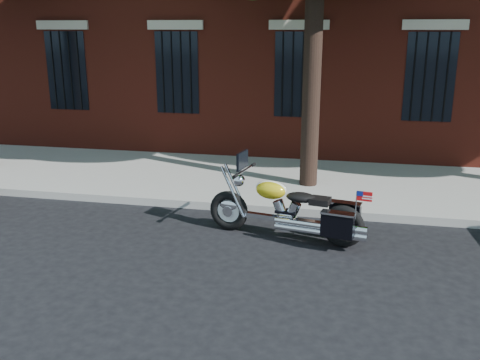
# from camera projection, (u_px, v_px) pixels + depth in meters

# --- Properties ---
(ground) EXTENTS (120.00, 120.00, 0.00)m
(ground) POSITION_uv_depth(u_px,v_px,m) (261.00, 241.00, 8.54)
(ground) COLOR black
(ground) RESTS_ON ground
(curb) EXTENTS (40.00, 0.16, 0.15)m
(curb) POSITION_uv_depth(u_px,v_px,m) (274.00, 209.00, 9.82)
(curb) COLOR gray
(curb) RESTS_ON ground
(sidewalk) EXTENTS (40.00, 3.60, 0.15)m
(sidewalk) POSITION_uv_depth(u_px,v_px,m) (286.00, 181.00, 11.59)
(sidewalk) COLOR gray
(sidewalk) RESTS_ON ground
(motorcycle) EXTENTS (2.63, 1.09, 1.37)m
(motorcycle) POSITION_uv_depth(u_px,v_px,m) (292.00, 212.00, 8.50)
(motorcycle) COLOR black
(motorcycle) RESTS_ON ground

